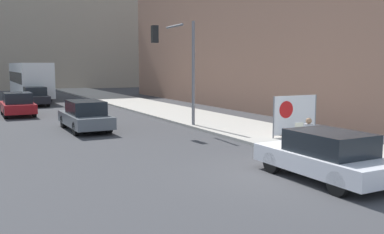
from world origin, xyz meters
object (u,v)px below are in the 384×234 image
(seated_protester, at_px, (310,133))
(traffic_light_pole, at_px, (179,56))
(city_bus_on_road, at_px, (30,79))
(motorcycle_on_road, at_px, (102,119))
(car_on_road_midblock, at_px, (18,104))
(parked_car_curbside, at_px, (326,156))
(car_on_road_nearest, at_px, (85,116))
(jogger_on_sidewalk, at_px, (280,115))
(car_on_road_distant, at_px, (35,96))
(protest_banner, at_px, (295,115))

(seated_protester, distance_m, traffic_light_pole, 8.54)
(city_bus_on_road, distance_m, motorcycle_on_road, 20.81)
(car_on_road_midblock, distance_m, city_bus_on_road, 12.96)
(seated_protester, relative_size, parked_car_curbside, 0.28)
(traffic_light_pole, xyz_separation_m, city_bus_on_road, (-4.42, 22.19, -1.74))
(parked_car_curbside, height_order, car_on_road_nearest, car_on_road_nearest)
(parked_car_curbside, distance_m, car_on_road_nearest, 12.87)
(city_bus_on_road, bearing_deg, traffic_light_pole, -78.74)
(jogger_on_sidewalk, bearing_deg, motorcycle_on_road, -69.24)
(car_on_road_distant, xyz_separation_m, city_bus_on_road, (0.45, 6.16, 1.19))
(protest_banner, height_order, traffic_light_pole, traffic_light_pole)
(car_on_road_distant, bearing_deg, city_bus_on_road, 85.78)
(jogger_on_sidewalk, bearing_deg, seated_protester, 44.60)
(traffic_light_pole, xyz_separation_m, motorcycle_on_road, (-3.63, 1.44, -3.16))
(car_on_road_nearest, bearing_deg, seated_protester, -57.38)
(jogger_on_sidewalk, distance_m, car_on_road_distant, 22.11)
(traffic_light_pole, distance_m, car_on_road_distant, 17.01)
(seated_protester, xyz_separation_m, jogger_on_sidewalk, (1.18, 3.13, 0.27))
(car_on_road_nearest, height_order, motorcycle_on_road, car_on_road_nearest)
(parked_car_curbside, xyz_separation_m, motorcycle_on_road, (-2.92, 12.34, -0.18))
(protest_banner, bearing_deg, jogger_on_sidewalk, 124.98)
(protest_banner, bearing_deg, car_on_road_midblock, 123.59)
(traffic_light_pole, relative_size, car_on_road_nearest, 1.17)
(car_on_road_nearest, distance_m, car_on_road_distant, 14.62)
(parked_car_curbside, relative_size, car_on_road_midblock, 1.03)
(car_on_road_distant, bearing_deg, protest_banner, -69.63)
(parked_car_curbside, bearing_deg, motorcycle_on_road, 103.31)
(parked_car_curbside, distance_m, car_on_road_distant, 27.25)
(seated_protester, height_order, car_on_road_midblock, car_on_road_midblock)
(jogger_on_sidewalk, relative_size, protest_banner, 0.72)
(protest_banner, bearing_deg, parked_car_curbside, -123.79)
(seated_protester, xyz_separation_m, car_on_road_nearest, (-5.95, 9.30, -0.01))
(protest_banner, distance_m, car_on_road_nearest, 10.07)
(car_on_road_distant, bearing_deg, car_on_road_nearest, -88.41)
(seated_protester, height_order, jogger_on_sidewalk, jogger_on_sidewalk)
(seated_protester, xyz_separation_m, traffic_light_pole, (-1.49, 7.88, 2.93))
(jogger_on_sidewalk, bearing_deg, car_on_road_midblock, -81.17)
(car_on_road_midblock, bearing_deg, car_on_road_distant, 73.75)
(traffic_light_pole, bearing_deg, car_on_road_nearest, 162.36)
(car_on_road_midblock, bearing_deg, protest_banner, -56.41)
(protest_banner, relative_size, car_on_road_distant, 0.58)
(protest_banner, bearing_deg, motorcycle_on_road, 134.74)
(parked_car_curbside, xyz_separation_m, car_on_road_midblock, (-6.07, 20.39, 0.04))
(car_on_road_nearest, bearing_deg, motorcycle_on_road, 1.68)
(parked_car_curbside, bearing_deg, protest_banner, 56.21)
(car_on_road_nearest, height_order, city_bus_on_road, city_bus_on_road)
(jogger_on_sidewalk, height_order, car_on_road_nearest, jogger_on_sidewalk)
(seated_protester, distance_m, motorcycle_on_road, 10.64)
(protest_banner, height_order, motorcycle_on_road, protest_banner)
(parked_car_curbside, relative_size, car_on_road_nearest, 0.92)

